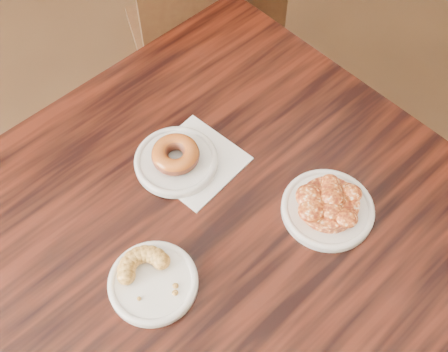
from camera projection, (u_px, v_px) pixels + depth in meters
name	position (u px, v px, depth m)	size (l,w,h in m)	color
floor	(232.00, 319.00, 1.66)	(5.00, 5.00, 0.00)	black
cafe_table	(224.00, 302.00, 1.29)	(0.88, 0.88, 0.75)	black
chair_far	(200.00, 40.00, 1.66)	(0.41, 0.41, 0.90)	black
napkin	(195.00, 161.00, 1.05)	(0.16, 0.16, 0.00)	white
plate_donut	(176.00, 161.00, 1.04)	(0.16, 0.16, 0.01)	silver
plate_cruller	(153.00, 283.00, 0.91)	(0.15, 0.15, 0.01)	white
plate_fritter	(327.00, 209.00, 0.99)	(0.16, 0.16, 0.01)	silver
glazed_donut	(176.00, 155.00, 1.02)	(0.09, 0.09, 0.03)	brown
apple_fritter	(329.00, 203.00, 0.97)	(0.15, 0.15, 0.03)	#4D1408
cruller_fragment	(152.00, 278.00, 0.90)	(0.10, 0.10, 0.03)	brown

